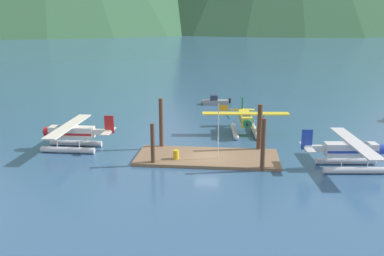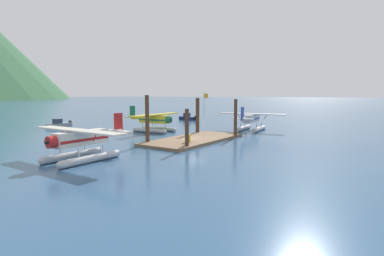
# 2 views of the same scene
# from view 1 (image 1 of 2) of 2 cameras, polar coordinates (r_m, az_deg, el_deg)

# --- Properties ---
(ground_plane) EXTENTS (1200.00, 1200.00, 0.00)m
(ground_plane) POSITION_cam_1_polar(r_m,az_deg,el_deg) (43.27, 2.07, -4.12)
(ground_plane) COLOR #2D5175
(dock_platform) EXTENTS (14.26, 6.09, 0.30)m
(dock_platform) POSITION_cam_1_polar(r_m,az_deg,el_deg) (43.22, 2.07, -3.93)
(dock_platform) COLOR brown
(dock_platform) RESTS_ON ground
(piling_near_left) EXTENTS (0.41, 0.41, 4.15)m
(piling_near_left) POSITION_cam_1_polar(r_m,az_deg,el_deg) (40.91, -5.26, -2.25)
(piling_near_left) COLOR #4C3323
(piling_near_left) RESTS_ON ground
(piling_near_right) EXTENTS (0.42, 0.42, 5.01)m
(piling_near_right) POSITION_cam_1_polar(r_m,az_deg,el_deg) (39.75, 9.48, -2.25)
(piling_near_right) COLOR #4C3323
(piling_near_right) RESTS_ON ground
(piling_far_left) EXTENTS (0.45, 0.45, 5.54)m
(piling_far_left) POSITION_cam_1_polar(r_m,az_deg,el_deg) (45.83, -4.14, 0.54)
(piling_far_left) COLOR #4C3323
(piling_far_left) RESTS_ON ground
(piling_far_right) EXTENTS (0.51, 0.51, 5.12)m
(piling_far_right) POSITION_cam_1_polar(r_m,az_deg,el_deg) (45.37, 8.99, -0.03)
(piling_far_right) COLOR #4C3323
(piling_far_right) RESTS_ON ground
(flagpole) EXTENTS (0.95, 0.10, 5.57)m
(flagpole) POSITION_cam_1_polar(r_m,az_deg,el_deg) (41.46, 3.73, 0.49)
(flagpole) COLOR silver
(flagpole) RESTS_ON dock_platform
(fuel_drum) EXTENTS (0.62, 0.62, 0.88)m
(fuel_drum) POSITION_cam_1_polar(r_m,az_deg,el_deg) (42.21, -2.14, -3.55)
(fuel_drum) COLOR gold
(fuel_drum) RESTS_ON dock_platform
(seaplane_yellow_bow_right) EXTENTS (10.48, 7.97, 3.84)m
(seaplane_yellow_bow_right) POSITION_cam_1_polar(r_m,az_deg,el_deg) (52.24, 7.10, 0.89)
(seaplane_yellow_bow_right) COLOR #B7BABF
(seaplane_yellow_bow_right) RESTS_ON ground
(seaplane_cream_port_fwd) EXTENTS (7.98, 10.40, 3.84)m
(seaplane_cream_port_fwd) POSITION_cam_1_polar(r_m,az_deg,el_deg) (47.56, -15.76, -0.95)
(seaplane_cream_port_fwd) COLOR #B7BABF
(seaplane_cream_port_fwd) RESTS_ON ground
(seaplane_silver_stbd_aft) EXTENTS (7.96, 10.49, 3.84)m
(seaplane_silver_stbd_aft) POSITION_cam_1_polar(r_m,az_deg,el_deg) (42.61, 20.43, -3.14)
(seaplane_silver_stbd_aft) COLOR #B7BABF
(seaplane_silver_stbd_aft) RESTS_ON ground
(boat_grey_open_north) EXTENTS (4.88, 1.93, 1.50)m
(boat_grey_open_north) POSITION_cam_1_polar(r_m,az_deg,el_deg) (69.74, 3.06, 3.56)
(boat_grey_open_north) COLOR gray
(boat_grey_open_north) RESTS_ON ground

